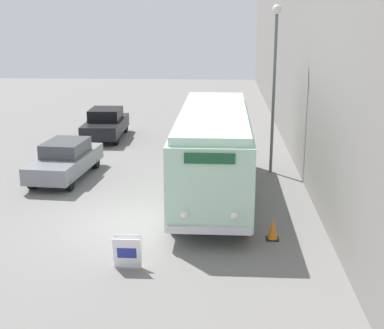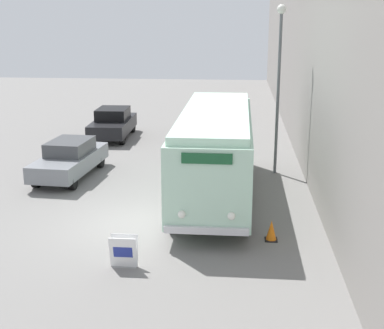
% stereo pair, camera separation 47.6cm
% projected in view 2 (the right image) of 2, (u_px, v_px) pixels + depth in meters
% --- Properties ---
extents(ground_plane, '(80.00, 80.00, 0.00)m').
position_uv_depth(ground_plane, '(135.00, 225.00, 16.39)').
color(ground_plane, slate).
extents(building_wall_right, '(0.30, 60.00, 8.06)m').
position_uv_depth(building_wall_right, '(302.00, 65.00, 24.40)').
color(building_wall_right, gray).
rests_on(building_wall_right, ground_plane).
extents(vintage_bus, '(2.42, 9.37, 3.09)m').
position_uv_depth(vintage_bus, '(215.00, 148.00, 18.52)').
color(vintage_bus, black).
rests_on(vintage_bus, ground_plane).
extents(sign_board, '(0.70, 0.32, 0.84)m').
position_uv_depth(sign_board, '(124.00, 252.00, 13.52)').
color(sign_board, gray).
rests_on(sign_board, ground_plane).
extents(streetlamp, '(0.36, 0.36, 6.62)m').
position_uv_depth(streetlamp, '(279.00, 67.00, 20.72)').
color(streetlamp, '#595E60').
rests_on(streetlamp, ground_plane).
extents(parked_car_near, '(2.05, 4.58, 1.47)m').
position_uv_depth(parked_car_near, '(70.00, 158.00, 21.15)').
color(parked_car_near, black).
rests_on(parked_car_near, ground_plane).
extents(parked_car_mid, '(1.93, 4.39, 1.56)m').
position_uv_depth(parked_car_mid, '(113.00, 123.00, 28.04)').
color(parked_car_mid, black).
rests_on(parked_car_mid, ground_plane).
extents(traffic_cone, '(0.36, 0.36, 0.60)m').
position_uv_depth(traffic_cone, '(271.00, 231.00, 15.17)').
color(traffic_cone, black).
rests_on(traffic_cone, ground_plane).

